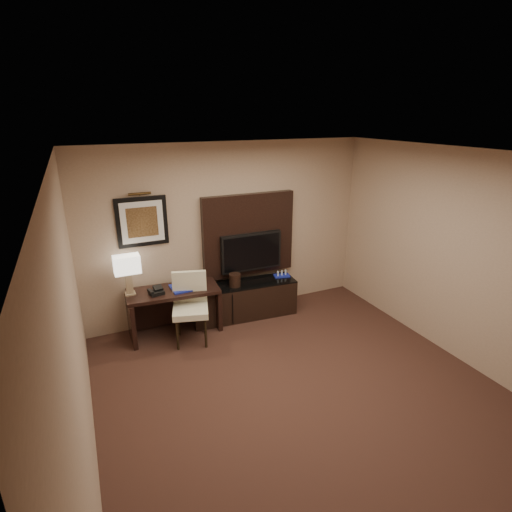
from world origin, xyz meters
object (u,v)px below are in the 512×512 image
desk_chair (191,310)px  desk_phone (156,291)px  table_lamp (128,275)px  credenza (244,300)px  ice_bucket (235,280)px  tv (251,252)px  minibar_tray (282,274)px  desk (175,311)px

desk_chair → desk_phone: (-0.40, 0.28, 0.24)m
table_lamp → desk_phone: (0.34, -0.15, -0.25)m
credenza → ice_bucket: size_ratio=8.23×
tv → minibar_tray: bearing=-15.2°
desk → credenza: bearing=7.0°
desk_chair → ice_bucket: 0.89m
tv → table_lamp: 1.89m
desk → desk_phone: bearing=-163.0°
tv → credenza: bearing=-144.2°
desk_chair → table_lamp: size_ratio=1.71×
credenza → table_lamp: 1.83m
tv → desk_phone: 1.60m
tv → minibar_tray: (0.48, -0.13, -0.41)m
table_lamp → ice_bucket: (1.53, -0.09, -0.32)m
table_lamp → desk_phone: bearing=-24.7°
desk_phone → table_lamp: bearing=144.8°
desk → tv: size_ratio=1.29×
desk → desk_chair: bearing=-61.2°
ice_bucket → minibar_tray: (0.84, 0.05, -0.05)m
ice_bucket → tv: bearing=26.7°
desk_phone → minibar_tray: (2.04, 0.11, -0.12)m
tv → ice_bucket: 0.53m
credenza → table_lamp: bearing=-177.4°
desk → ice_bucket: size_ratio=6.45×
desk_phone → minibar_tray: desk_phone is taller
tv → desk_phone: tv is taller
desk_chair → desk: bearing=130.1°
minibar_tray → tv: bearing=164.8°
credenza → tv: (0.19, 0.14, 0.74)m
table_lamp → minibar_tray: size_ratio=2.29×
ice_bucket → minibar_tray: bearing=3.2°
tv → table_lamp: (-1.89, -0.09, -0.04)m
desk_chair → tv: bearing=40.3°
table_lamp → credenza: bearing=-1.7°
desk_phone → desk: bearing=2.1°
ice_bucket → desk: bearing=-179.3°
desk_phone → desk_chair: bearing=-46.1°
tv → minibar_tray: size_ratio=3.92×
table_lamp → tv: bearing=2.7°
credenza → desk_chair: 1.06m
desk → desk_chair: (0.15, -0.34, 0.15)m
tv → desk_phone: bearing=-171.1°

